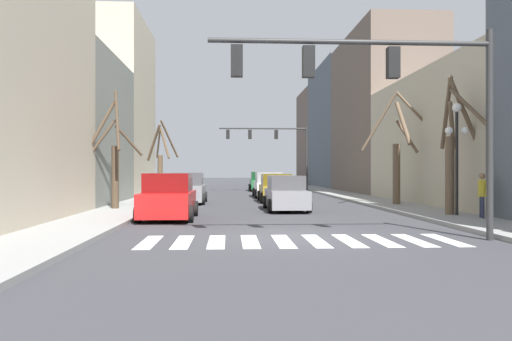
% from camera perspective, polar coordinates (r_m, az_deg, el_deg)
% --- Properties ---
extents(ground_plane, '(240.00, 240.00, 0.00)m').
position_cam_1_polar(ground_plane, '(14.55, 4.54, -7.57)').
color(ground_plane, '#38383D').
extents(sidewalk_left, '(2.60, 90.00, 0.15)m').
position_cam_1_polar(sidewalk_left, '(15.21, -21.93, -6.95)').
color(sidewalk_left, gray).
rests_on(sidewalk_left, ground_plane).
extents(building_row_left, '(6.00, 33.93, 12.89)m').
position_cam_1_polar(building_row_left, '(27.09, -23.11, 8.26)').
color(building_row_left, '#BCB299').
rests_on(building_row_left, ground_plane).
extents(building_row_right, '(6.00, 65.32, 13.60)m').
position_cam_1_polar(building_row_right, '(45.99, 13.39, 5.01)').
color(building_row_right, '#515B66').
rests_on(building_row_right, ground_plane).
extents(crosswalk_stripes, '(8.55, 2.60, 0.01)m').
position_cam_1_polar(crosswalk_stripes, '(13.70, 5.02, -8.03)').
color(crosswalk_stripes, white).
rests_on(crosswalk_stripes, ground_plane).
extents(traffic_signal_near, '(7.81, 0.28, 5.79)m').
position_cam_1_polar(traffic_signal_near, '(14.16, 14.28, 9.87)').
color(traffic_signal_near, '#2D2D2D').
rests_on(traffic_signal_near, ground_plane).
extents(traffic_signal_far, '(8.16, 0.28, 6.19)m').
position_cam_1_polar(traffic_signal_far, '(45.90, 2.02, 3.40)').
color(traffic_signal_far, '#2D2D2D').
rests_on(traffic_signal_far, ground_plane).
extents(street_lamp_right_corner, '(0.95, 0.36, 4.44)m').
position_cam_1_polar(street_lamp_right_corner, '(21.32, 21.97, 3.68)').
color(street_lamp_right_corner, black).
rests_on(street_lamp_right_corner, sidewalk_right).
extents(car_driving_toward_lane, '(2.20, 4.87, 1.81)m').
position_cam_1_polar(car_driving_toward_lane, '(35.79, 1.46, -1.73)').
color(car_driving_toward_lane, white).
rests_on(car_driving_toward_lane, ground_plane).
extents(car_parked_right_far, '(1.99, 4.73, 1.67)m').
position_cam_1_polar(car_parked_right_far, '(24.03, 3.44, -2.72)').
color(car_parked_right_far, gray).
rests_on(car_parked_right_far, ground_plane).
extents(car_at_intersection, '(2.14, 4.25, 1.81)m').
position_cam_1_polar(car_at_intersection, '(19.92, -9.98, -3.11)').
color(car_at_intersection, red).
rests_on(car_at_intersection, ground_plane).
extents(car_parked_left_mid, '(2.13, 4.11, 1.72)m').
position_cam_1_polar(car_parked_left_mid, '(30.46, 2.32, -2.11)').
color(car_parked_left_mid, '#A38423').
rests_on(car_parked_left_mid, ground_plane).
extents(car_parked_right_mid, '(2.11, 4.26, 1.79)m').
position_cam_1_polar(car_parked_right_mid, '(29.35, -7.79, -2.13)').
color(car_parked_right_mid, gray).
rests_on(car_parked_right_mid, ground_plane).
extents(car_parked_right_near, '(2.04, 4.15, 1.80)m').
position_cam_1_polar(car_parked_right_near, '(46.92, 0.45, -1.34)').
color(car_parked_right_near, '#236B38').
rests_on(car_parked_right_near, ground_plane).
extents(pedestrian_on_right_sidewalk, '(0.32, 0.72, 1.68)m').
position_cam_1_polar(pedestrian_on_right_sidewalk, '(20.39, 24.42, -2.18)').
color(pedestrian_on_right_sidewalk, '#282D47').
rests_on(pedestrian_on_right_sidewalk, sidewalk_right).
extents(street_tree_right_far, '(2.37, 1.98, 5.52)m').
position_cam_1_polar(street_tree_right_far, '(24.10, -15.95, 1.14)').
color(street_tree_right_far, '#473828').
rests_on(street_tree_right_far, sidewalk_left).
extents(street_tree_left_near, '(4.08, 2.25, 5.95)m').
position_cam_1_polar(street_tree_left_near, '(27.17, 16.02, 1.83)').
color(street_tree_left_near, brown).
rests_on(street_tree_left_near, sidewalk_right).
extents(street_tree_left_far, '(2.12, 2.50, 5.13)m').
position_cam_1_polar(street_tree_left_far, '(33.50, -10.87, 0.88)').
color(street_tree_left_far, brown).
rests_on(street_tree_left_far, sidewalk_left).
extents(street_tree_left_mid, '(1.62, 3.50, 5.63)m').
position_cam_1_polar(street_tree_left_mid, '(21.79, 21.66, 2.40)').
color(street_tree_left_mid, brown).
rests_on(street_tree_left_mid, sidewalk_right).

